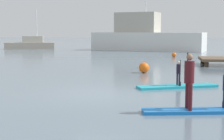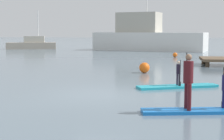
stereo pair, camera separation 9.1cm
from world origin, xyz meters
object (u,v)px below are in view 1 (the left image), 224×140
(fishing_boat_green_midground, at_px, (31,44))
(mooring_buoy_far, at_px, (144,68))
(paddler_child_solo, at_px, (179,72))
(fishing_boat_white_large, at_px, (145,37))
(paddleboard_near, at_px, (178,86))
(paddler_adult, at_px, (189,78))
(paddleboard_far, at_px, (199,111))
(mooring_buoy_near, at_px, (174,55))

(fishing_boat_green_midground, relative_size, mooring_buoy_far, 11.09)
(mooring_buoy_far, bearing_deg, paddler_child_solo, -71.73)
(fishing_boat_white_large, height_order, mooring_buoy_far, fishing_boat_white_large)
(paddler_child_solo, bearing_deg, fishing_boat_white_large, 95.39)
(paddleboard_near, xyz_separation_m, paddler_adult, (0.10, -4.70, 0.98))
(paddler_adult, bearing_deg, mooring_buoy_far, 100.28)
(paddler_adult, bearing_deg, fishing_boat_green_midground, 117.17)
(paddleboard_near, bearing_deg, fishing_boat_green_midground, 120.52)
(paddleboard_far, height_order, mooring_buoy_far, mooring_buoy_far)
(paddleboard_far, bearing_deg, fishing_boat_white_large, 95.31)
(paddler_adult, relative_size, mooring_buoy_far, 2.75)
(paddleboard_far, bearing_deg, paddler_adult, -170.07)
(paddleboard_far, height_order, fishing_boat_green_midground, fishing_boat_green_midground)
(fishing_boat_green_midground, height_order, mooring_buoy_far, fishing_boat_green_midground)
(mooring_buoy_near, relative_size, mooring_buoy_far, 0.72)
(paddler_child_solo, height_order, mooring_buoy_far, paddler_child_solo)
(fishing_boat_white_large, relative_size, mooring_buoy_near, 32.96)
(paddler_child_solo, distance_m, paddler_adult, 4.71)
(paddleboard_far, bearing_deg, mooring_buoy_near, 89.99)
(paddler_child_solo, xyz_separation_m, fishing_boat_white_large, (-2.75, 29.08, 1.01))
(fishing_boat_white_large, height_order, mooring_buoy_near, fishing_boat_white_large)
(paddleboard_far, bearing_deg, paddleboard_near, 94.94)
(paddleboard_near, bearing_deg, fishing_boat_white_large, 95.37)
(paddleboard_far, xyz_separation_m, fishing_boat_white_large, (-3.13, 33.72, 1.63))
(paddler_child_solo, height_order, mooring_buoy_near, paddler_child_solo)
(mooring_buoy_near, bearing_deg, fishing_boat_white_large, 105.79)
(paddler_child_solo, bearing_deg, paddleboard_far, -85.22)
(paddleboard_near, bearing_deg, paddler_adult, -88.83)
(paddleboard_near, xyz_separation_m, fishing_boat_white_large, (-2.73, 29.07, 1.63))
(paddleboard_far, relative_size, fishing_boat_green_midground, 0.51)
(paddler_adult, distance_m, mooring_buoy_near, 22.69)
(paddleboard_near, distance_m, mooring_buoy_far, 5.44)
(mooring_buoy_near, bearing_deg, paddler_child_solo, -91.25)
(fishing_boat_green_midground, distance_m, mooring_buoy_far, 30.01)
(paddler_adult, xyz_separation_m, mooring_buoy_far, (-1.79, 9.86, -0.73))
(mooring_buoy_near, bearing_deg, paddleboard_near, -91.30)
(paddler_adult, xyz_separation_m, fishing_boat_white_large, (-2.83, 33.78, 0.65))
(fishing_boat_white_large, relative_size, mooring_buoy_far, 23.60)
(paddleboard_near, distance_m, fishing_boat_green_midground, 35.29)
(mooring_buoy_near, bearing_deg, paddler_adult, -90.78)
(paddler_adult, distance_m, fishing_boat_white_large, 33.90)
(paddleboard_far, bearing_deg, mooring_buoy_far, 102.05)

